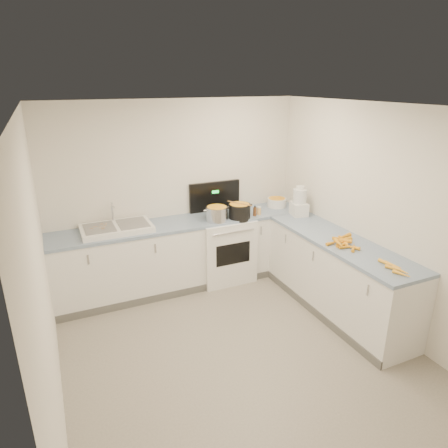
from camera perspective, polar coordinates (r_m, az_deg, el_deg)
name	(u,v)px	position (r m, az deg, el deg)	size (l,w,h in m)	color
floor	(241,354)	(4.42, 2.47, -18.07)	(3.50, 4.00, 0.00)	gray
ceiling	(245,107)	(3.49, 3.09, 16.33)	(3.50, 4.00, 0.00)	silver
wall_back	(177,193)	(5.54, -6.70, 4.39)	(3.50, 2.50, 0.00)	silver
wall_front	(419,381)	(2.43, 26.05, -19.53)	(3.50, 2.50, 0.00)	silver
wall_left	(42,281)	(3.43, -24.57, -7.36)	(4.00, 2.50, 0.00)	silver
wall_right	(383,219)	(4.79, 21.74, 0.61)	(4.00, 2.50, 0.00)	silver
counter_back	(186,253)	(5.53, -5.42, -4.16)	(3.50, 0.62, 0.94)	white
counter_right	(337,276)	(5.09, 15.84, -7.13)	(0.62, 2.20, 0.94)	white
stove	(223,247)	(5.70, -0.14, -3.27)	(0.76, 0.65, 1.36)	white
sink	(117,228)	(5.15, -15.10, -0.56)	(0.86, 0.52, 0.31)	white
steel_pot	(217,214)	(5.32, -1.03, 1.37)	(0.29, 0.29, 0.21)	silver
black_pot	(239,212)	(5.44, 2.22, 1.77)	(0.30, 0.30, 0.21)	black
wooden_spoon	(240,203)	(5.40, 2.24, 2.95)	(0.02, 0.02, 0.38)	#AD7A47
mixing_bowl	(277,202)	(5.98, 7.54, 3.07)	(0.28, 0.28, 0.13)	white
extract_bottle	(255,212)	(5.54, 4.43, 1.77)	(0.05, 0.05, 0.12)	#593319
spice_jar	(259,211)	(5.60, 5.02, 1.84)	(0.06, 0.06, 0.10)	#E5B266
food_processor	(299,203)	(5.62, 10.70, 3.00)	(0.25, 0.29, 0.42)	white
carrot_pile	(343,242)	(4.76, 16.65, -2.47)	(0.40, 0.42, 0.09)	#FEA81F
peeled_carrots	(395,268)	(4.33, 23.22, -5.79)	(0.16, 0.42, 0.04)	#FFAC26
peelings	(101,227)	(5.13, -17.11, -0.37)	(0.24, 0.26, 0.01)	tan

